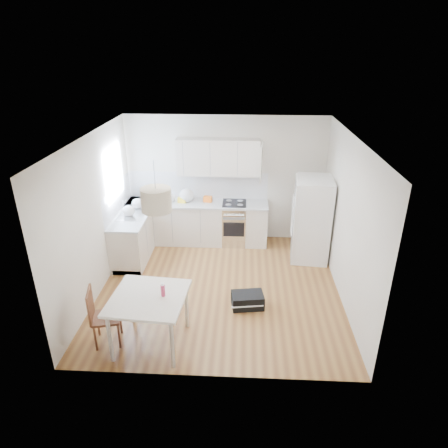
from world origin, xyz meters
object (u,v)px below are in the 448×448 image
at_px(refrigerator, 312,219).
at_px(dining_chair, 106,316).
at_px(dining_table, 149,302).
at_px(gym_bag, 247,300).

distance_m(refrigerator, dining_chair, 4.30).
xyz_separation_m(refrigerator, dining_table, (-2.66, -2.74, -0.12)).
xyz_separation_m(dining_table, dining_chair, (-0.63, -0.01, -0.26)).
bearing_deg(gym_bag, dining_table, -154.20).
bearing_deg(dining_table, refrigerator, 50.54).
relative_size(dining_chair, gym_bag, 1.74).
height_order(refrigerator, dining_table, refrigerator).
bearing_deg(dining_table, dining_chair, -174.37).
distance_m(dining_table, gym_bag, 1.79).
relative_size(dining_table, dining_chair, 1.22).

